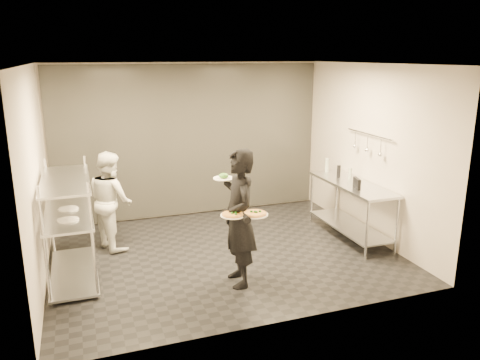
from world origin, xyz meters
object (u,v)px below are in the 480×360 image
object	(u,v)px
waiter	(239,218)
bottle_dark	(339,172)
chef	(111,200)
pos_monitor	(357,183)
salad_plate	(224,177)
pass_rack	(69,222)
bottle_clear	(350,173)
pizza_plate_far	(255,214)
prep_counter	(351,200)
pizza_plate_near	(233,214)
bottle_green	(327,165)

from	to	relation	value
waiter	bottle_dark	distance (m)	2.59
chef	pos_monitor	world-z (taller)	chef
salad_plate	pass_rack	bearing A→B (deg)	160.84
chef	bottle_dark	distance (m)	3.73
pass_rack	bottle_clear	distance (m)	4.46
pizza_plate_far	bottle_dark	xyz separation A→B (m)	(2.10, 1.53, 0.00)
pizza_plate_far	prep_counter	bearing A→B (deg)	28.68
salad_plate	pizza_plate_near	bearing A→B (deg)	-93.47
prep_counter	pizza_plate_far	size ratio (longest dim) A/B	5.46
pizza_plate_near	bottle_clear	bearing A→B (deg)	28.71
bottle_clear	bottle_dark	size ratio (longest dim) A/B	0.85
pass_rack	waiter	distance (m)	2.27
pizza_plate_near	salad_plate	bearing A→B (deg)	86.53
bottle_green	bottle_clear	bearing A→B (deg)	-76.30
prep_counter	bottle_clear	bearing A→B (deg)	65.12
chef	waiter	bearing A→B (deg)	-162.27
bottle_clear	prep_counter	bearing A→B (deg)	-114.88
pass_rack	bottle_dark	xyz separation A→B (m)	(4.29, 0.37, 0.26)
pizza_plate_near	bottle_green	distance (m)	3.08
waiter	pass_rack	bearing A→B (deg)	-112.18
prep_counter	bottle_dark	distance (m)	0.54
waiter	bottle_clear	size ratio (longest dim) A/B	9.95
pizza_plate_far	bottle_clear	distance (m)	2.67
pizza_plate_far	pos_monitor	size ratio (longest dim) A/B	1.42
pass_rack	chef	distance (m)	1.05
waiter	pizza_plate_far	bearing A→B (deg)	32.81
bottle_green	bottle_dark	bearing A→B (deg)	-93.06
prep_counter	bottle_dark	xyz separation A→B (m)	(-0.04, 0.36, 0.40)
pass_rack	bottle_clear	bearing A→B (deg)	3.31
pass_rack	salad_plate	world-z (taller)	pass_rack
chef	pizza_plate_near	distance (m)	2.40
prep_counter	bottle_green	bearing A→B (deg)	91.05
bottle_dark	pizza_plate_near	bearing A→B (deg)	-147.80
salad_plate	pos_monitor	xyz separation A→B (m)	(2.27, 0.37, -0.39)
chef	pos_monitor	bearing A→B (deg)	-129.19
pass_rack	bottle_green	bearing A→B (deg)	10.54
pos_monitor	bottle_clear	world-z (taller)	bottle_clear
salad_plate	bottle_green	size ratio (longest dim) A/B	1.13
pos_monitor	bottle_green	bearing A→B (deg)	97.59
bottle_clear	salad_plate	bearing A→B (deg)	-159.57
pos_monitor	bottle_green	world-z (taller)	bottle_green
chef	pizza_plate_near	world-z (taller)	chef
pos_monitor	bottle_clear	xyz separation A→B (m)	(0.24, 0.56, 0.01)
bottle_green	waiter	bearing A→B (deg)	-142.23
prep_counter	pizza_plate_near	world-z (taller)	pizza_plate_near
pizza_plate_near	pizza_plate_far	size ratio (longest dim) A/B	0.94
pizza_plate_far	bottle_dark	distance (m)	2.60
bottle_clear	pizza_plate_far	bearing A→B (deg)	-147.74
pizza_plate_near	pizza_plate_far	world-z (taller)	pizza_plate_near
pass_rack	pizza_plate_near	xyz separation A→B (m)	(1.92, -1.13, 0.26)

